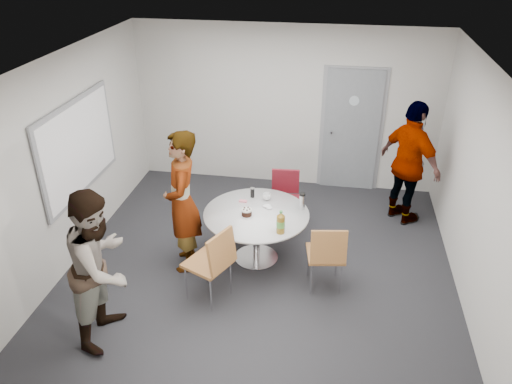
% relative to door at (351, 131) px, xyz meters
% --- Properties ---
extents(floor, '(5.00, 5.00, 0.00)m').
position_rel_door_xyz_m(floor, '(-1.10, -2.48, -1.03)').
color(floor, black).
rests_on(floor, ground).
extents(ceiling, '(5.00, 5.00, 0.00)m').
position_rel_door_xyz_m(ceiling, '(-1.10, -2.48, 1.67)').
color(ceiling, silver).
rests_on(ceiling, wall_back).
extents(wall_back, '(5.00, 0.00, 5.00)m').
position_rel_door_xyz_m(wall_back, '(-1.10, 0.02, 0.32)').
color(wall_back, beige).
rests_on(wall_back, floor).
extents(wall_left, '(0.00, 5.00, 5.00)m').
position_rel_door_xyz_m(wall_left, '(-3.60, -2.48, 0.32)').
color(wall_left, beige).
rests_on(wall_left, floor).
extents(wall_right, '(0.00, 5.00, 5.00)m').
position_rel_door_xyz_m(wall_right, '(1.40, -2.48, 0.32)').
color(wall_right, beige).
rests_on(wall_right, floor).
extents(wall_front, '(5.00, 0.00, 5.00)m').
position_rel_door_xyz_m(wall_front, '(-1.10, -4.98, 0.32)').
color(wall_front, beige).
rests_on(wall_front, floor).
extents(door, '(1.02, 0.17, 2.12)m').
position_rel_door_xyz_m(door, '(0.00, 0.00, 0.00)').
color(door, slate).
rests_on(door, wall_back).
extents(whiteboard, '(0.04, 1.90, 1.25)m').
position_rel_door_xyz_m(whiteboard, '(-3.56, -2.28, 0.42)').
color(whiteboard, gray).
rests_on(whiteboard, wall_left).
extents(table, '(1.38, 1.38, 1.02)m').
position_rel_door_xyz_m(table, '(-1.16, -2.36, -0.41)').
color(table, silver).
rests_on(table, floor).
extents(chair_near_left, '(0.65, 0.63, 0.98)m').
position_rel_door_xyz_m(chair_near_left, '(-1.53, -3.27, -0.42)').
color(chair_near_left, '#935C2D').
rests_on(chair_near_left, floor).
extents(chair_near_right, '(0.51, 0.54, 0.93)m').
position_rel_door_xyz_m(chair_near_right, '(-0.24, -2.87, -0.46)').
color(chair_near_right, '#935C2D').
rests_on(chair_near_right, floor).
extents(chair_far, '(0.45, 0.48, 0.89)m').
position_rel_door_xyz_m(chair_far, '(-0.92, -1.43, -0.49)').
color(chair_far, maroon).
rests_on(chair_far, floor).
extents(person_main, '(0.62, 0.78, 1.89)m').
position_rel_door_xyz_m(person_main, '(-2.08, -2.62, -0.08)').
color(person_main, '#A5C6EA').
rests_on(person_main, floor).
extents(person_left, '(0.70, 0.88, 1.78)m').
position_rel_door_xyz_m(person_left, '(-2.55, -3.98, -0.14)').
color(person_left, white).
rests_on(person_left, floor).
extents(person_right, '(1.06, 1.14, 1.88)m').
position_rel_door_xyz_m(person_right, '(0.85, -0.98, -0.08)').
color(person_right, black).
rests_on(person_right, floor).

